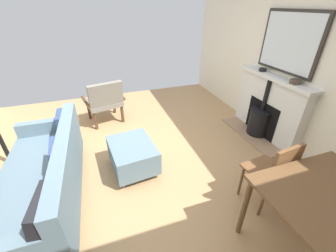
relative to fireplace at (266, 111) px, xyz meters
The scene contains 11 objects.
ground_plane 2.35m from the fireplace, ahead, with size 4.98×5.43×0.01m, color tan.
wall_left 1.00m from the fireplace, behind, with size 0.12×5.43×2.88m, color silver.
fireplace is the anchor object (origin of this frame).
mirror_over_mantel 1.07m from the fireplace, behind, with size 0.04×1.02×0.84m.
mantel_bowl_near 0.68m from the fireplace, 90.92° to the right, with size 0.12×0.12×0.05m.
mantel_bowl_far 0.72m from the fireplace, 90.73° to the left, with size 0.15×0.15×0.06m.
sofa 3.34m from the fireplace, ahead, with size 0.83×1.96×0.80m.
ottoman 2.32m from the fireplace, ahead, with size 0.62×0.76×0.41m.
armchair_accent 2.84m from the fireplace, 27.07° to the right, with size 0.78×0.71×0.84m.
dining_table 2.12m from the fireplace, 61.18° to the left, with size 1.03×0.89×0.75m.
dining_chair_near_fireplace 1.62m from the fireplace, 51.49° to the left, with size 0.44×0.44×0.87m.
Camera 1 is at (0.27, 2.47, 2.02)m, focal length 22.40 mm.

